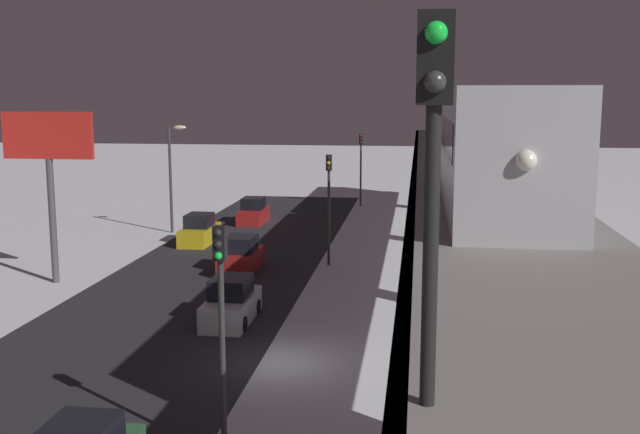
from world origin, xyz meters
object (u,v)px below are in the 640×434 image
traffic_light_mid (329,193)px  commercial_billboard (49,152)px  subway_train (458,121)px  sedan_red (241,257)px  traffic_light_near (221,309)px  sedan_red_2 (253,213)px  traffic_light_far (361,159)px  sedan_white (231,304)px  sedan_yellow (200,231)px  rail_signal (433,143)px

traffic_light_mid → commercial_billboard: (13.76, 5.82, 2.63)m
subway_train → sedan_red: subway_train is taller
subway_train → commercial_billboard: bearing=19.4°
traffic_light_near → traffic_light_mid: bearing=-90.0°
sedan_red_2 → traffic_light_far: (-7.50, -9.84, 3.40)m
sedan_white → sedan_yellow: (6.40, -16.67, 0.01)m
subway_train → sedan_red: bearing=16.7°
sedan_white → commercial_billboard: (10.86, -5.48, 6.04)m
traffic_light_near → traffic_light_far: bearing=-90.0°
sedan_red → sedan_yellow: bearing=122.0°
subway_train → traffic_light_near: bearing=73.9°
rail_signal → subway_train: bearing=-93.3°
sedan_red → commercial_billboard: bearing=-157.1°
rail_signal → traffic_light_near: rail_signal is taller
sedan_red_2 → traffic_light_far: 12.83m
traffic_light_near → commercial_billboard: bearing=-52.1°
subway_train → traffic_light_mid: bearing=12.4°
commercial_billboard → sedan_red_2: bearing=-107.8°
commercial_billboard → traffic_light_near: bearing=127.9°
traffic_light_near → traffic_light_far: same height
traffic_light_near → traffic_light_mid: 23.50m
sedan_red_2 → commercial_billboard: (6.26, 19.48, 6.03)m
sedan_red → traffic_light_far: size_ratio=0.67×
sedan_red → traffic_light_far: 26.14m
sedan_white → commercial_billboard: 13.59m
sedan_red → traffic_light_mid: size_ratio=0.67×
subway_train → traffic_light_far: size_ratio=8.67×
sedan_yellow → sedan_white: bearing=111.0°
traffic_light_near → traffic_light_mid: same height
subway_train → traffic_light_far: subway_train is taller
sedan_red_2 → traffic_light_far: traffic_light_far is taller
traffic_light_near → traffic_light_far: size_ratio=1.00×
sedan_white → traffic_light_far: size_ratio=0.67×
sedan_red_2 → rail_signal: bearing=104.8°
sedan_red_2 → traffic_light_near: size_ratio=0.64×
sedan_red → commercial_billboard: size_ratio=0.48×
subway_train → sedan_red_2: subway_train is taller
sedan_red → sedan_yellow: same height
rail_signal → commercial_billboard: 34.36m
subway_train → commercial_billboard: size_ratio=6.23×
sedan_red → subway_train: bearing=16.7°
sedan_red_2 → traffic_light_near: (-7.50, 37.16, 3.40)m
sedan_red_2 → commercial_billboard: commercial_billboard is taller
rail_signal → commercial_billboard: size_ratio=0.45×
sedan_white → sedan_red: size_ratio=0.99×
subway_train → rail_signal: size_ratio=13.87×
sedan_red → traffic_light_mid: 6.13m
traffic_light_near → commercial_billboard: size_ratio=0.72×
sedan_red → traffic_light_mid: (-4.70, -1.99, 3.40)m
subway_train → traffic_light_mid: 8.47m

